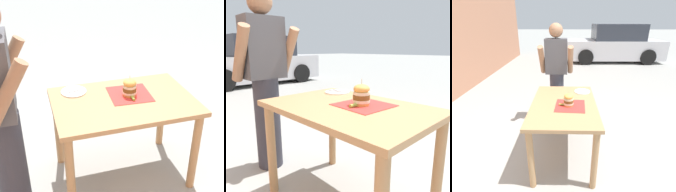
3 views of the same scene
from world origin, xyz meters
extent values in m
plane|color=#9E9E99|center=(0.00, 0.00, 0.00)|extent=(80.00, 80.00, 0.00)
cube|color=tan|center=(0.00, 0.00, 0.77)|extent=(0.79, 1.18, 0.04)
cylinder|color=tan|center=(-0.33, -0.53, 0.37)|extent=(0.07, 0.07, 0.75)
cylinder|color=tan|center=(0.33, -0.53, 0.37)|extent=(0.07, 0.07, 0.75)
cylinder|color=tan|center=(-0.33, 0.53, 0.37)|extent=(0.07, 0.07, 0.75)
cylinder|color=tan|center=(0.33, 0.53, 0.37)|extent=(0.07, 0.07, 0.75)
cube|color=red|center=(0.08, -0.08, 0.79)|extent=(0.37, 0.37, 0.00)
cylinder|color=gold|center=(0.06, -0.07, 0.80)|extent=(0.11, 0.11, 0.02)
cylinder|color=beige|center=(0.06, -0.07, 0.82)|extent=(0.12, 0.12, 0.02)
cylinder|color=brown|center=(0.06, -0.07, 0.85)|extent=(0.12, 0.12, 0.03)
cylinder|color=beige|center=(0.06, -0.07, 0.87)|extent=(0.11, 0.11, 0.02)
ellipsoid|color=gold|center=(0.06, -0.07, 0.90)|extent=(0.11, 0.11, 0.07)
cylinder|color=#D1B77F|center=(0.06, -0.07, 0.95)|extent=(0.00, 0.00, 0.05)
cylinder|color=#8EA83D|center=(-0.01, -0.07, 0.80)|extent=(0.09, 0.03, 0.02)
cylinder|color=white|center=(0.25, 0.37, 0.79)|extent=(0.22, 0.22, 0.01)
cylinder|color=silver|center=(0.24, 0.37, 0.80)|extent=(0.04, 0.17, 0.01)
cylinder|color=silver|center=(0.27, 0.37, 0.80)|extent=(0.03, 0.17, 0.01)
cylinder|color=#33333D|center=(-0.14, 0.95, 0.45)|extent=(0.24, 0.24, 0.90)
cylinder|color=#9E7051|center=(-0.37, 0.89, 1.13)|extent=(0.09, 0.34, 0.50)
cylinder|color=#9E7051|center=(0.09, 0.89, 1.13)|extent=(0.09, 0.34, 0.50)
camera|label=1|loc=(-2.14, 0.74, 2.03)|focal=50.00mm
camera|label=2|loc=(-1.08, -1.02, 1.17)|focal=35.00mm
camera|label=3|loc=(0.05, -1.93, 1.71)|focal=28.00mm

